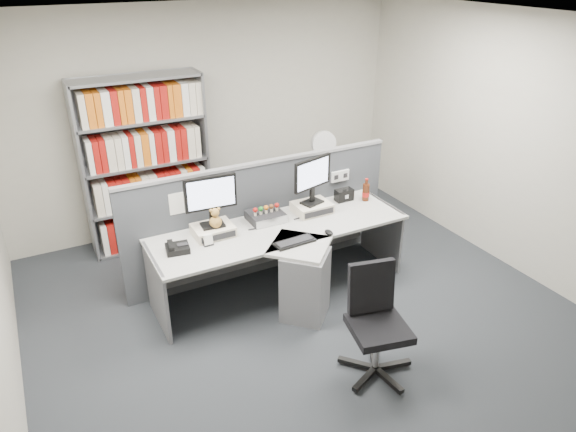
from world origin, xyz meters
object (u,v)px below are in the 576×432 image
desk_phone (177,248)px  shelving_unit (146,166)px  monitor_right (313,177)px  office_chair (376,319)px  keyboard (295,242)px  mouse (329,232)px  desk (291,260)px  desktop_pc (266,216)px  monitor_left (211,197)px  desk_fan (323,146)px  speaker (344,195)px  cola_bottle (366,192)px  filing_cabinet (322,195)px  desk_calendar (208,241)px

desk_phone → shelving_unit: bearing=84.8°
monitor_right → office_chair: monitor_right is taller
keyboard → mouse: (0.38, 0.00, 0.01)m
mouse → office_chair: 1.11m
desk → keyboard: bearing=-101.2°
desktop_pc → keyboard: desktop_pc is taller
monitor_left → desk_fan: size_ratio=0.98×
desktop_pc → speaker: 0.97m
office_chair → cola_bottle: bearing=57.8°
mouse → speaker: size_ratio=0.56×
monitor_left → filing_cabinet: (1.84, 1.02, -0.77)m
filing_cabinet → office_chair: bearing=-112.1°
desk_calendar → desk: bearing=-16.1°
filing_cabinet → desktop_pc: bearing=-142.4°
desktop_pc → desk_phone: (-0.99, -0.19, -0.01)m
speaker → desk_calendar: bearing=-171.4°
monitor_left → keyboard: (0.62, -0.51, -0.39)m
monitor_right → shelving_unit: (-1.36, 1.46, -0.14)m
desk → cola_bottle: (1.12, 0.36, 0.36)m
monitor_right → office_chair: 1.72m
desk → desk_fan: size_ratio=5.05×
desk_fan → keyboard: bearing=-128.8°
desktop_pc → speaker: (0.97, 0.04, 0.02)m
keyboard → filing_cabinet: 1.99m
monitor_left → mouse: 1.18m
speaker → desk_fan: (0.29, 0.93, 0.24)m
keyboard → cola_bottle: size_ratio=1.57×
desk → keyboard: 0.31m
shelving_unit → desk_fan: size_ratio=3.88×
speaker → shelving_unit: (-1.81, 1.38, 0.19)m
monitor_left → desk_phone: (-0.40, -0.14, -0.37)m
monitor_left → desktop_pc: 0.68m
desk → desk_calendar: (-0.76, 0.22, 0.31)m
monitor_right → desk: bearing=-140.0°
mouse → cola_bottle: size_ratio=0.42×
mouse → desk_calendar: size_ratio=0.99×
keyboard → mouse: size_ratio=3.70×
mouse → office_chair: (-0.20, -1.07, -0.24)m
desk → desktop_pc: 0.53m
desk → desk_phone: desk_phone is taller
monitor_right → shelving_unit: 2.00m
keyboard → shelving_unit: size_ratio=0.20×
monitor_right → mouse: bearing=-101.6°
shelving_unit → office_chair: size_ratio=2.13×
mouse → desk_fan: (0.85, 1.52, 0.28)m
desk → speaker: (0.91, 0.47, 0.33)m
monitor_right → shelving_unit: size_ratio=0.25×
monitor_right → cola_bottle: monitor_right is taller
desk → keyboard: (-0.02, -0.13, 0.28)m
desktop_pc → desk_phone: same height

